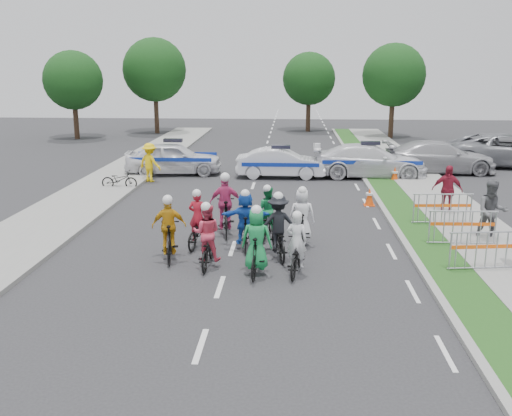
# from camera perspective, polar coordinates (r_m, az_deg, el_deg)

# --- Properties ---
(ground) EXTENTS (90.00, 90.00, 0.00)m
(ground) POSITION_cam_1_polar(r_m,az_deg,el_deg) (13.95, -3.62, -7.89)
(ground) COLOR #28282B
(ground) RESTS_ON ground
(curb_right) EXTENTS (0.20, 60.00, 0.12)m
(curb_right) POSITION_cam_1_polar(r_m,az_deg,el_deg) (18.87, 13.90, -2.20)
(curb_right) COLOR gray
(curb_right) RESTS_ON ground
(grass_strip) EXTENTS (1.20, 60.00, 0.11)m
(grass_strip) POSITION_cam_1_polar(r_m,az_deg,el_deg) (19.01, 15.97, -2.23)
(grass_strip) COLOR #1F4D18
(grass_strip) RESTS_ON ground
(sidewalk_right) EXTENTS (2.40, 60.00, 0.13)m
(sidewalk_right) POSITION_cam_1_polar(r_m,az_deg,el_deg) (19.48, 21.15, -2.22)
(sidewalk_right) COLOR gray
(sidewalk_right) RESTS_ON ground
(sidewalk_left) EXTENTS (3.00, 60.00, 0.13)m
(sidewalk_left) POSITION_cam_1_polar(r_m,az_deg,el_deg) (20.28, -20.35, -1.54)
(sidewalk_left) COLOR gray
(sidewalk_left) RESTS_ON ground
(rider_0) EXTENTS (0.84, 1.73, 1.69)m
(rider_0) POSITION_cam_1_polar(r_m,az_deg,el_deg) (14.63, 4.06, -4.48)
(rider_0) COLOR black
(rider_0) RESTS_ON ground
(rider_1) EXTENTS (0.81, 1.79, 1.85)m
(rider_1) POSITION_cam_1_polar(r_m,az_deg,el_deg) (14.48, 0.06, -3.99)
(rider_1) COLOR black
(rider_1) RESTS_ON ground
(rider_2) EXTENTS (0.75, 1.75, 1.78)m
(rider_2) POSITION_cam_1_polar(r_m,az_deg,el_deg) (15.16, -4.91, -3.43)
(rider_2) COLOR black
(rider_2) RESTS_ON ground
(rider_3) EXTENTS (0.98, 1.81, 1.85)m
(rider_3) POSITION_cam_1_polar(r_m,az_deg,el_deg) (15.78, -8.64, -2.66)
(rider_3) COLOR black
(rider_3) RESTS_ON ground
(rider_4) EXTENTS (1.14, 1.94, 1.89)m
(rider_4) POSITION_cam_1_polar(r_m,az_deg,el_deg) (15.82, 2.21, -2.39)
(rider_4) COLOR black
(rider_4) RESTS_ON ground
(rider_5) EXTENTS (1.45, 1.73, 1.79)m
(rider_5) POSITION_cam_1_polar(r_m,az_deg,el_deg) (16.52, -1.06, -1.58)
(rider_5) COLOR black
(rider_5) RESTS_ON ground
(rider_6) EXTENTS (0.90, 1.79, 1.75)m
(rider_6) POSITION_cam_1_polar(r_m,az_deg,el_deg) (16.88, -5.81, -1.92)
(rider_6) COLOR black
(rider_6) RESTS_ON ground
(rider_7) EXTENTS (0.77, 1.74, 1.81)m
(rider_7) POSITION_cam_1_polar(r_m,az_deg,el_deg) (16.89, 4.59, -1.44)
(rider_7) COLOR black
(rider_7) RESTS_ON ground
(rider_8) EXTENTS (0.84, 1.72, 1.69)m
(rider_8) POSITION_cam_1_polar(r_m,az_deg,el_deg) (17.67, 1.12, -0.95)
(rider_8) COLOR black
(rider_8) RESTS_ON ground
(rider_9) EXTENTS (1.05, 1.96, 2.00)m
(rider_9) POSITION_cam_1_polar(r_m,az_deg,el_deg) (17.97, -3.04, -0.28)
(rider_9) COLOR black
(rider_9) RESTS_ON ground
(police_car_0) EXTENTS (4.85, 2.37, 1.59)m
(police_car_0) POSITION_cam_1_polar(r_m,az_deg,el_deg) (28.36, -8.24, 4.96)
(police_car_0) COLOR silver
(police_car_0) RESTS_ON ground
(police_car_1) EXTENTS (4.22, 1.48, 1.39)m
(police_car_1) POSITION_cam_1_polar(r_m,az_deg,el_deg) (27.29, 2.48, 4.52)
(police_car_1) COLOR silver
(police_car_1) RESTS_ON ground
(police_car_2) EXTENTS (5.46, 2.36, 1.57)m
(police_car_2) POSITION_cam_1_polar(r_m,az_deg,el_deg) (27.85, 11.29, 4.64)
(police_car_2) COLOR silver
(police_car_2) RESTS_ON ground
(civilian_sedan) EXTENTS (5.52, 2.41, 1.58)m
(civilian_sedan) POSITION_cam_1_polar(r_m,az_deg,el_deg) (29.85, 17.87, 4.86)
(civilian_sedan) COLOR #AAA9AE
(civilian_sedan) RESTS_ON ground
(civilian_suv) EXTENTS (6.53, 3.64, 1.73)m
(civilian_suv) POSITION_cam_1_polar(r_m,az_deg,el_deg) (33.00, 23.83, 5.29)
(civilian_suv) COLOR gray
(civilian_suv) RESTS_ON ground
(spectator_1) EXTENTS (1.02, 0.84, 1.91)m
(spectator_1) POSITION_cam_1_polar(r_m,az_deg,el_deg) (18.50, 22.51, -0.32)
(spectator_1) COLOR #4F5054
(spectator_1) RESTS_ON ground
(spectator_2) EXTENTS (1.12, 0.65, 1.80)m
(spectator_2) POSITION_cam_1_polar(r_m,az_deg,el_deg) (21.42, 18.57, 1.71)
(spectator_2) COLOR maroon
(spectator_2) RESTS_ON ground
(marshal_hiviz) EXTENTS (1.33, 1.12, 1.78)m
(marshal_hiviz) POSITION_cam_1_polar(r_m,az_deg,el_deg) (26.68, -10.56, 4.50)
(marshal_hiviz) COLOR yellow
(marshal_hiviz) RESTS_ON ground
(barrier_0) EXTENTS (2.05, 0.76, 1.12)m
(barrier_0) POSITION_cam_1_polar(r_m,az_deg,el_deg) (15.77, 22.03, -4.14)
(barrier_0) COLOR #A5A8AD
(barrier_0) RESTS_ON ground
(barrier_1) EXTENTS (2.01, 0.56, 1.12)m
(barrier_1) POSITION_cam_1_polar(r_m,az_deg,el_deg) (17.73, 19.91, -2.00)
(barrier_1) COLOR #A5A8AD
(barrier_1) RESTS_ON ground
(barrier_2) EXTENTS (2.03, 0.64, 1.12)m
(barrier_2) POSITION_cam_1_polar(r_m,az_deg,el_deg) (19.85, 18.13, -0.20)
(barrier_2) COLOR #A5A8AD
(barrier_2) RESTS_ON ground
(cone_0) EXTENTS (0.40, 0.40, 0.70)m
(cone_0) POSITION_cam_1_polar(r_m,az_deg,el_deg) (22.20, 11.28, 1.11)
(cone_0) COLOR #F24C0C
(cone_0) RESTS_ON ground
(cone_1) EXTENTS (0.40, 0.40, 0.70)m
(cone_1) POSITION_cam_1_polar(r_m,az_deg,el_deg) (27.04, 13.71, 3.28)
(cone_1) COLOR #F24C0C
(cone_1) RESTS_ON ground
(parked_bike) EXTENTS (1.55, 0.54, 0.82)m
(parked_bike) POSITION_cam_1_polar(r_m,az_deg,el_deg) (25.40, -13.51, 2.77)
(parked_bike) COLOR black
(parked_bike) RESTS_ON ground
(tree_0) EXTENTS (4.20, 4.20, 6.30)m
(tree_0) POSITION_cam_1_polar(r_m,az_deg,el_deg) (43.75, -17.83, 12.05)
(tree_0) COLOR #382619
(tree_0) RESTS_ON ground
(tree_1) EXTENTS (4.55, 4.55, 6.82)m
(tree_1) POSITION_cam_1_polar(r_m,az_deg,el_deg) (43.46, 13.62, 12.78)
(tree_1) COLOR #382619
(tree_1) RESTS_ON ground
(tree_3) EXTENTS (4.90, 4.90, 7.35)m
(tree_3) POSITION_cam_1_polar(r_m,az_deg,el_deg) (46.09, -10.10, 13.44)
(tree_3) COLOR #382619
(tree_3) RESTS_ON ground
(tree_4) EXTENTS (4.20, 4.20, 6.30)m
(tree_4) POSITION_cam_1_polar(r_m,az_deg,el_deg) (46.86, 5.32, 12.74)
(tree_4) COLOR #382619
(tree_4) RESTS_ON ground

